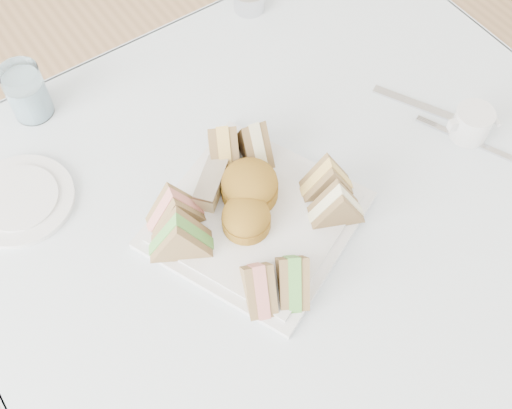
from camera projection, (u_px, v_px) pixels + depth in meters
floor at (296, 373)px, 1.61m from camera, size 4.00×4.00×0.00m
table at (306, 317)px, 1.30m from camera, size 0.90×0.90×0.74m
tablecloth at (322, 225)px, 0.98m from camera, size 1.02×1.02×0.01m
serving_plate at (256, 220)px, 0.97m from camera, size 0.36×0.36×0.01m
sandwich_fl_a at (259, 279)px, 0.87m from camera, size 0.07×0.09×0.08m
sandwich_fl_b at (293, 271)px, 0.88m from camera, size 0.08×0.10×0.08m
sandwich_fr_a at (328, 176)px, 0.97m from camera, size 0.09×0.07×0.07m
sandwich_fr_b at (338, 203)px, 0.94m from camera, size 0.09×0.07×0.08m
sandwich_bl_a at (179, 234)px, 0.91m from camera, size 0.10×0.08×0.08m
sandwich_bl_b at (174, 206)px, 0.94m from camera, size 0.09×0.06×0.08m
sandwich_br_a at (254, 139)px, 1.00m from camera, size 0.06×0.09×0.08m
sandwich_br_b at (223, 144)px, 0.99m from camera, size 0.08×0.10×0.08m
scone_left at (246, 217)px, 0.94m from camera, size 0.09×0.09×0.05m
scone_right at (250, 185)px, 0.97m from camera, size 0.12×0.12×0.06m
pastry_slice at (211, 185)px, 0.98m from camera, size 0.08×0.08×0.04m
side_plate at (20, 200)px, 1.00m from camera, size 0.17×0.17×0.01m
water_glass at (26, 92)px, 1.05m from camera, size 0.08×0.08×0.10m
tea_strainer at (249, 0)px, 1.22m from camera, size 0.08×0.08×0.04m
knife at (429, 109)px, 1.10m from camera, size 0.11×0.19×0.00m
fork at (491, 150)px, 1.05m from camera, size 0.09×0.18×0.00m
creamer_jug at (472, 124)px, 1.05m from camera, size 0.08×0.08×0.06m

